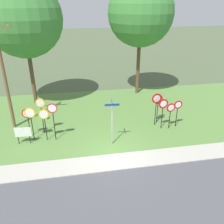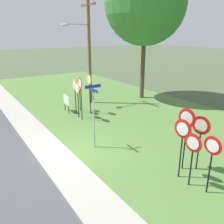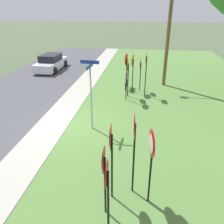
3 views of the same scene
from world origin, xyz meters
name	(u,v)px [view 3 (image 3 of 3)]	position (x,y,z in m)	size (l,w,h in m)	color
ground_plane	(69,125)	(0.00, 0.00, 0.00)	(160.00, 160.00, 0.00)	#4C5B3D
sidewalk_strip	(53,123)	(0.00, -0.80, 0.03)	(44.00, 1.60, 0.06)	#ADAA9E
grass_median	(196,133)	(0.00, 6.00, 0.02)	(44.00, 12.00, 0.04)	#567F3D
stop_sign_near_left	(128,69)	(-4.27, 2.51, 1.80)	(0.74, 0.10, 2.41)	black
stop_sign_near_right	(126,67)	(-3.67, 2.46, 2.09)	(0.70, 0.13, 2.82)	black
stop_sign_far_left	(146,64)	(-4.55, 3.59, 2.07)	(0.71, 0.11, 2.79)	black
stop_sign_far_center	(140,67)	(-5.49, 3.25, 1.66)	(0.73, 0.09, 2.23)	black
stop_sign_far_right	(133,65)	(-5.19, 2.76, 1.87)	(0.77, 0.17, 2.51)	black
yield_sign_near_left	(104,166)	(4.94, 2.59, 1.61)	(0.72, 0.11, 2.13)	black
yield_sign_near_right	(107,182)	(5.59, 2.77, 1.68)	(0.68, 0.10, 2.22)	black
yield_sign_far_left	(134,134)	(4.03, 3.28, 2.07)	(0.80, 0.12, 2.70)	black
yield_sign_far_right	(151,150)	(4.38, 3.77, 1.81)	(0.77, 0.18, 2.38)	black
yield_sign_center	(111,145)	(4.35, 2.68, 1.88)	(0.76, 0.11, 2.46)	black
street_name_post	(91,90)	(0.21, 1.21, 1.93)	(0.96, 0.82, 3.20)	#9EA0A8
utility_pole	(167,18)	(-6.96, 4.83, 4.62)	(2.10, 2.31, 8.46)	brown
notice_board	(126,77)	(-5.78, 2.33, 0.87)	(1.10, 0.10, 1.25)	black
parked_hatchback_near	(51,63)	(-10.18, -4.84, 0.64)	(4.34, 1.93, 1.39)	silver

